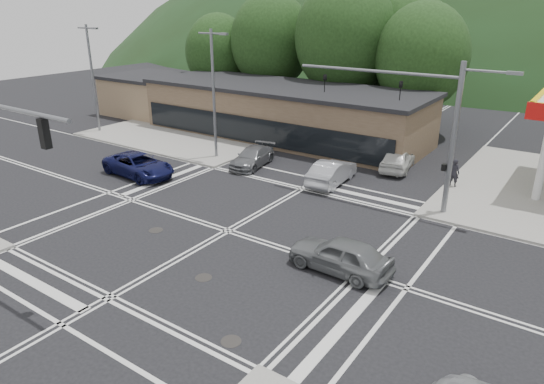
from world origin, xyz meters
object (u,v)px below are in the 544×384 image
Objects in this scene: pedestrian at (454,173)px; car_queue_b at (398,159)px; car_blue_west at (138,165)px; car_northbound at (252,157)px; car_queue_a at (332,172)px; car_grey_center at (340,255)px.

car_queue_b is at bearing -17.00° from pedestrian.
car_blue_west is 1.19× the size of car_northbound.
pedestrian reaches higher than car_blue_west.
car_queue_a is 1.01× the size of car_queue_b.
car_grey_center is at bearing -97.74° from car_blue_west.
car_blue_west is 3.06× the size of pedestrian.
pedestrian is (12.69, 3.44, 0.37)m from car_northbound.
car_queue_a is 6.19m from car_northbound.
car_blue_west is at bearing 31.59° from pedestrian.
car_grey_center is 2.59× the size of pedestrian.
car_northbound is (-8.57, -5.00, -0.13)m from car_queue_b.
car_queue_a is 5.54m from car_queue_b.
car_grey_center is 12.80m from pedestrian.
car_queue_a reaches higher than car_blue_west.
car_blue_west is 7.65m from car_northbound.
pedestrian is at bearing 5.32° from car_northbound.
car_queue_b is at bearing -167.01° from car_grey_center.
car_northbound is 2.57× the size of pedestrian.
car_grey_center is at bearing 92.46° from car_queue_b.
car_queue_b reaches higher than car_blue_west.
car_grey_center is 0.98× the size of car_queue_a.
car_queue_b is (2.38, 5.00, 0.02)m from car_queue_a.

